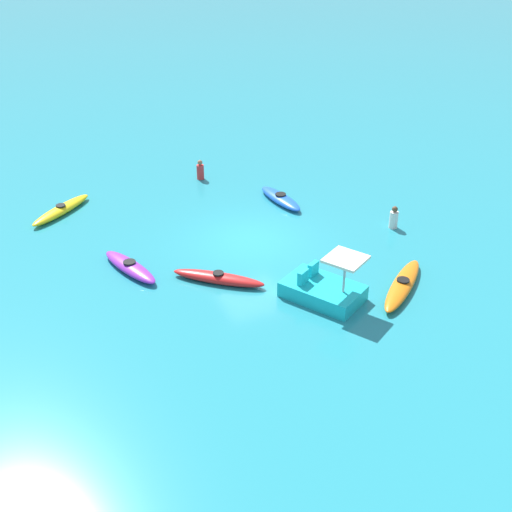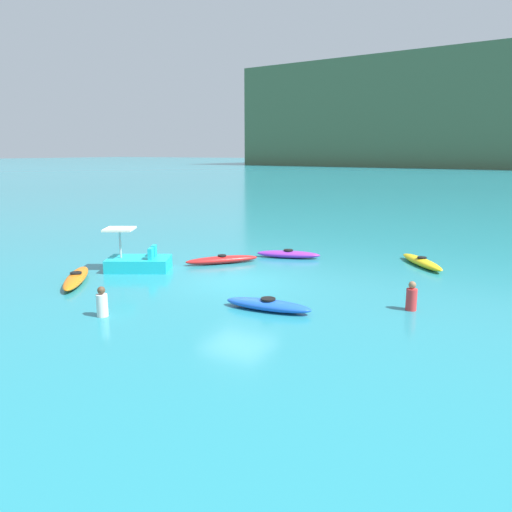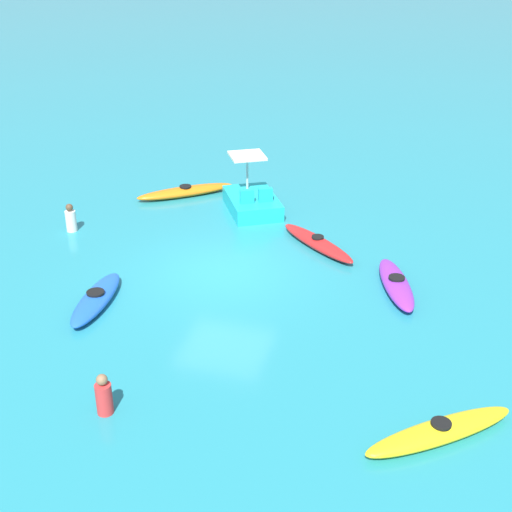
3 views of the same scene
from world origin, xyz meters
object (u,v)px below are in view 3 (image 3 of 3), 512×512
object	(u,v)px
pedal_boat_cyan	(252,201)
kayak_purple	(396,284)
kayak_blue	(96,299)
person_near_shore	(71,219)
kayak_red	(317,243)
kayak_orange	(186,191)
person_by_kayaks	(104,396)
kayak_yellow	(440,431)

from	to	relation	value
pedal_boat_cyan	kayak_purple	bearing A→B (deg)	50.48
kayak_blue	person_near_shore	xyz separation A→B (m)	(-3.84, -2.83, 0.22)
kayak_red	kayak_orange	xyz separation A→B (m)	(-2.86, -5.16, 0.00)
kayak_red	kayak_blue	distance (m)	6.57
kayak_red	kayak_blue	xyz separation A→B (m)	(4.68, -4.62, 0.00)
kayak_red	person_by_kayaks	distance (m)	8.72
kayak_yellow	person_near_shore	bearing A→B (deg)	-120.33
pedal_boat_cyan	person_near_shore	world-z (taller)	pedal_boat_cyan
kayak_purple	kayak_red	distance (m)	3.08
kayak_purple	kayak_blue	size ratio (longest dim) A/B	1.04
kayak_orange	person_by_kayaks	world-z (taller)	person_by_kayaks
kayak_orange	person_near_shore	world-z (taller)	person_near_shore
kayak_orange	kayak_purple	bearing A→B (deg)	57.84
kayak_orange	person_by_kayaks	distance (m)	11.53
person_by_kayaks	kayak_blue	bearing A→B (deg)	-150.19
kayak_red	kayak_orange	size ratio (longest dim) A/B	0.88
kayak_red	pedal_boat_cyan	world-z (taller)	pedal_boat_cyan
kayak_blue	person_near_shore	distance (m)	4.77
kayak_red	pedal_boat_cyan	size ratio (longest dim) A/B	0.96
kayak_orange	kayak_yellow	xyz separation A→B (m)	(10.23, 8.87, 0.00)
pedal_boat_cyan	kayak_red	bearing A→B (deg)	49.31
kayak_orange	kayak_blue	world-z (taller)	same
pedal_boat_cyan	person_near_shore	distance (m)	5.74
kayak_red	kayak_yellow	distance (m)	8.25
kayak_blue	pedal_boat_cyan	world-z (taller)	pedal_boat_cyan
person_near_shore	kayak_blue	bearing A→B (deg)	36.40
kayak_purple	kayak_yellow	distance (m)	5.61
kayak_purple	person_by_kayaks	bearing A→B (deg)	-37.40
kayak_orange	pedal_boat_cyan	xyz separation A→B (m)	(0.62, 2.56, 0.17)
kayak_blue	pedal_boat_cyan	size ratio (longest dim) A/B	0.97
kayak_yellow	pedal_boat_cyan	bearing A→B (deg)	-146.68
kayak_purple	kayak_orange	world-z (taller)	same
kayak_red	kayak_orange	bearing A→B (deg)	-119.01
kayak_yellow	person_near_shore	xyz separation A→B (m)	(-6.53, -11.16, 0.22)
kayak_red	person_near_shore	bearing A→B (deg)	-83.57
pedal_boat_cyan	kayak_blue	bearing A→B (deg)	-16.23
kayak_orange	kayak_blue	bearing A→B (deg)	4.12
kayak_red	kayak_yellow	xyz separation A→B (m)	(7.37, 3.71, 0.00)
kayak_orange	person_by_kayaks	xyz separation A→B (m)	(11.21, 2.65, 0.22)
pedal_boat_cyan	person_by_kayaks	world-z (taller)	pedal_boat_cyan
kayak_purple	person_by_kayaks	xyz separation A→B (m)	(6.45, -4.93, 0.22)
kayak_red	person_near_shore	size ratio (longest dim) A/B	3.08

